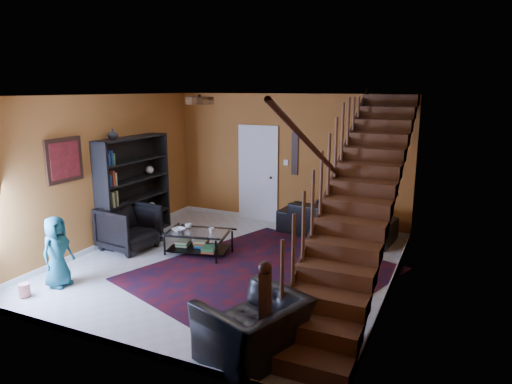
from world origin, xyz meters
TOP-DOWN VIEW (x-y plane):
  - floor at (0.00, 0.00)m, footprint 5.50×5.50m
  - room at (-1.33, 1.33)m, footprint 5.50×5.50m
  - staircase at (2.12, -0.00)m, footprint 0.95×5.02m
  - bookshelf at (-2.40, 0.60)m, footprint 0.35×1.80m
  - door at (-0.70, 2.73)m, footprint 0.82×0.05m
  - framed_picture at (-2.57, -0.90)m, footprint 0.04×0.74m
  - wall_hanging at (0.15, 2.73)m, footprint 0.14×0.03m
  - ceiling_fixture at (0.00, -0.80)m, footprint 0.40×0.40m
  - rug at (0.67, -0.10)m, footprint 4.29×4.57m
  - sofa at (1.20, 2.30)m, footprint 2.36×1.15m
  - armchair_left at (-2.05, -0.04)m, footprint 1.01×0.99m
  - armchair_right at (1.50, -2.25)m, footprint 1.25×1.33m
  - person_adult_a at (1.00, 2.35)m, footprint 0.47×0.32m
  - person_adult_b at (0.84, 2.35)m, footprint 0.58×0.46m
  - person_child at (-1.95, -1.76)m, footprint 0.37×0.54m
  - coffee_table at (-0.75, 0.26)m, footprint 1.23×0.90m
  - cup_a at (-1.00, 0.33)m, footprint 0.15×0.15m
  - cup_b at (-0.50, 0.28)m, footprint 0.12×0.12m
  - bowl at (-1.07, 0.13)m, footprint 0.29×0.29m
  - vase at (-2.41, 0.10)m, footprint 0.18×0.18m
  - popcorn_bucket at (-2.10, -2.25)m, footprint 0.17×0.17m

SIDE VIEW (x-z plane):
  - floor at x=0.00m, z-range 0.00..0.00m
  - rug at x=0.67m, z-range 0.00..0.02m
  - room at x=-1.33m, z-range -2.70..2.80m
  - popcorn_bucket at x=-2.10m, z-range 0.02..0.20m
  - person_adult_b at x=0.84m, z-range -0.45..0.71m
  - person_adult_a at x=1.00m, z-range -0.45..0.83m
  - coffee_table at x=-0.75m, z-range 0.03..0.45m
  - sofa at x=1.20m, z-range 0.00..0.66m
  - armchair_right at x=1.50m, z-range 0.00..0.70m
  - armchair_left at x=-2.05m, z-range 0.00..0.83m
  - bowl at x=-1.07m, z-range 0.42..0.48m
  - cup_a at x=-1.00m, z-range 0.42..0.52m
  - cup_b at x=-0.50m, z-range 0.42..0.52m
  - person_child at x=-1.95m, z-range 0.00..1.08m
  - bookshelf at x=-2.40m, z-range -0.04..1.96m
  - door at x=-0.70m, z-range 0.00..2.05m
  - staircase at x=2.12m, z-range -0.19..2.99m
  - wall_hanging at x=0.15m, z-range 1.10..2.00m
  - framed_picture at x=-2.57m, z-range 1.38..2.12m
  - vase at x=-2.41m, z-range 2.00..2.19m
  - ceiling_fixture at x=0.00m, z-range 2.69..2.79m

